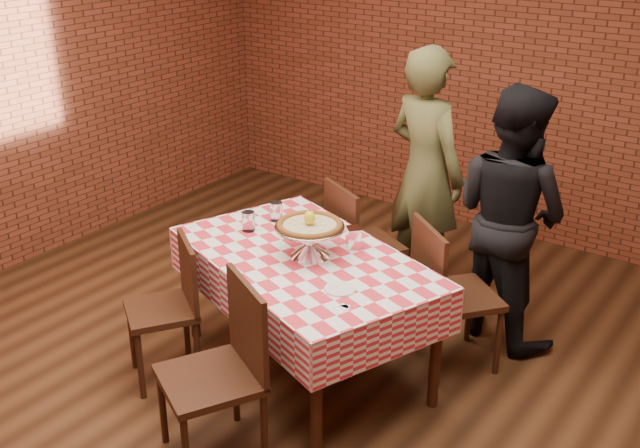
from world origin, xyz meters
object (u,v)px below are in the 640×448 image
Objects in this scene: pizza at (310,226)px; water_glass_left at (248,221)px; table at (305,314)px; chair_near_right at (209,376)px; diner_black at (510,215)px; pizza_stand at (310,241)px; condiment_caddy at (353,238)px; chair_far_left at (366,245)px; chair_near_left at (161,313)px; diner_olive at (426,173)px; chair_far_right at (457,295)px; water_glass_right at (276,211)px.

water_glass_left is (-0.51, 0.07, -0.12)m from pizza.
table is at bearing -9.79° from water_glass_left.
diner_black is at bearing 98.38° from chair_near_right.
pizza_stand is 0.27m from condiment_caddy.
pizza_stand is at bearing 127.50° from chair_far_left.
diner_black is at bearing 54.97° from pizza_stand.
pizza_stand is 0.96m from chair_near_left.
diner_olive is (0.03, 1.30, 0.03)m from pizza_stand.
water_glass_left is 0.13× the size of chair_far_right.
diner_black is (0.70, 1.98, 0.35)m from chair_near_right.
pizza is at bearing 105.20° from diner_olive.
water_glass_left and water_glass_right have the same top height.
chair_far_left is at bearing 104.91° from chair_near_left.
chair_near_right is at bearing -49.79° from condiment_caddy.
chair_near_left is at bearing -102.03° from water_glass_left.
diner_olive is at bearing 118.31° from chair_near_right.
diner_olive is (-0.02, 2.21, 0.41)m from chair_near_right.
diner_black is at bearing 99.71° from condiment_caddy.
diner_black is (0.77, 1.09, 0.45)m from table.
chair_near_right is at bearing 105.34° from chair_far_right.
chair_near_left is 0.92× the size of chair_near_right.
chair_far_left is (-0.16, 0.85, -0.40)m from pizza_stand.
diner_olive is (0.54, 1.24, 0.06)m from water_glass_left.
diner_olive is (0.19, 0.45, 0.43)m from chair_far_left.
chair_far_right is at bearing 13.90° from water_glass_right.
diner_black is at bearing 54.97° from pizza.
water_glass_left is at bearing -121.27° from condiment_caddy.
condiment_caddy is at bearing 72.45° from diner_black.
condiment_caddy is (0.66, 0.16, 0.00)m from water_glass_left.
chair_near_right reaches higher than chair_far_right.
chair_near_right is at bearing 7.99° from chair_near_left.
diner_black reaches higher than table.
pizza reaches higher than chair_near_left.
pizza_stand is at bearing -7.43° from water_glass_left.
diner_olive is (0.06, 1.32, 0.51)m from table.
pizza is at bearing 72.91° from diner_black.
water_glass_right is (-0.47, 0.29, -0.03)m from pizza_stand.
pizza is 1.02m from chair_near_right.
chair_far_right is (1.18, 0.50, -0.36)m from water_glass_left.
diner_black is (0.60, 0.84, -0.00)m from condiment_caddy.
table is 0.91m from chair_far_right.
water_glass_left is 0.14× the size of chair_near_left.
pizza is 1.00m from chair_near_left.
diner_olive is (-0.63, 0.74, 0.42)m from chair_far_right.
table is 0.70m from water_glass_right.
water_glass_left is at bearing 92.82° from chair_far_left.
pizza_stand reaches higher than water_glass_left.
condiment_caddy is at bearing -5.75° from water_glass_right.
chair_near_right is 2.13m from diner_black.
chair_far_right is (1.31, 1.14, 0.03)m from chair_near_left.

